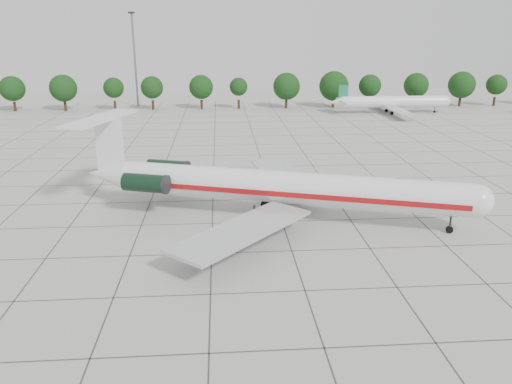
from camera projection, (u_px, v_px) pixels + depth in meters
ground at (282, 221)px, 57.43m from camera, size 260.00×260.00×0.00m
apron_joints at (269, 183)px, 71.64m from camera, size 170.00×170.00×0.02m
main_airliner at (266, 185)px, 57.52m from camera, size 46.41×35.49×11.11m
bg_airliner_d at (393, 102)px, 129.59m from camera, size 28.24×27.20×7.40m
tree_line at (201, 87)px, 135.27m from camera, size 249.86×8.44×10.22m
floodlight_mast at (134, 54)px, 138.02m from camera, size 1.60×1.60×25.45m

